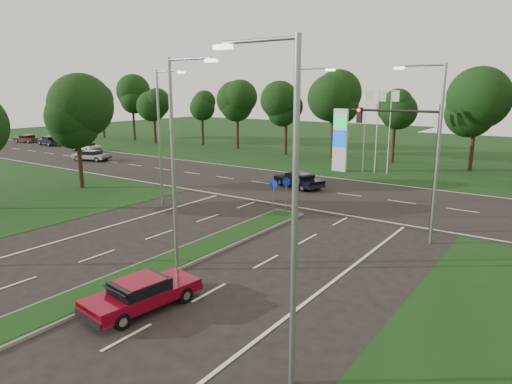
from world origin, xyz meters
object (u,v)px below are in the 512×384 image
Objects in this scene: far_car_a at (91,155)px; red_sedan at (142,293)px; navy_sedan at (299,180)px; far_car_b at (86,147)px; far_car_d at (27,138)px; far_car_c at (51,140)px.

red_sedan is at bearing -139.86° from far_car_a.
navy_sedan reaches higher than far_car_b.
far_car_d is (-23.72, 5.70, -0.02)m from far_car_a.
far_car_a is at bearing 154.24° from red_sedan.
far_car_a reaches higher than far_car_b.
red_sedan is 0.94× the size of navy_sedan.
far_car_c is at bearing -99.66° from far_car_d.
far_car_d is (-16.08, 1.06, -0.00)m from far_car_b.
far_car_c is (-49.22, 26.38, 0.08)m from red_sedan.
navy_sedan reaches higher than far_car_d.
far_car_a reaches higher than red_sedan.
far_car_a is at bearing -113.11° from far_car_d.
far_car_a is at bearing -121.05° from far_car_b.
red_sedan is 1.05× the size of far_car_d.
far_car_b is (-39.46, 25.32, -0.01)m from red_sedan.
navy_sedan is 33.89m from far_car_b.
far_car_d is at bearing 86.43° from far_car_b.
far_car_a is (-31.82, 20.68, 0.01)m from red_sedan.
far_car_a reaches higher than far_car_d.
far_car_b is 0.95× the size of far_car_d.
red_sedan is 61.49m from far_car_d.
navy_sedan is 49.99m from far_car_d.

